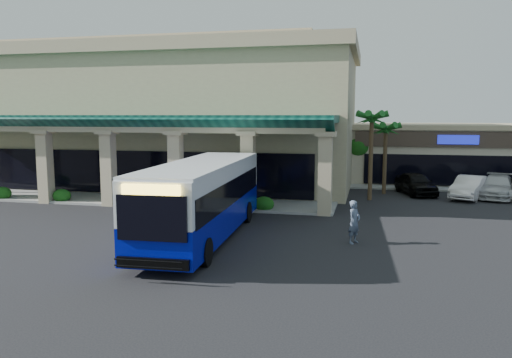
% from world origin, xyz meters
% --- Properties ---
extents(ground, '(110.00, 110.00, 0.00)m').
position_xyz_m(ground, '(0.00, 0.00, 0.00)').
color(ground, black).
extents(main_building, '(30.80, 14.80, 11.35)m').
position_xyz_m(main_building, '(-8.00, 16.00, 5.67)').
color(main_building, tan).
rests_on(main_building, ground).
extents(arcade, '(30.00, 6.20, 5.70)m').
position_xyz_m(arcade, '(-8.00, 6.80, 2.85)').
color(arcade, '#093A31').
rests_on(arcade, ground).
extents(strip_mall, '(22.50, 12.50, 4.90)m').
position_xyz_m(strip_mall, '(18.00, 24.00, 2.45)').
color(strip_mall, beige).
rests_on(strip_mall, ground).
extents(palm_0, '(2.40, 2.40, 6.60)m').
position_xyz_m(palm_0, '(8.50, 11.00, 3.30)').
color(palm_0, '#185A1D').
rests_on(palm_0, ground).
extents(palm_1, '(2.40, 2.40, 5.80)m').
position_xyz_m(palm_1, '(9.50, 14.00, 2.90)').
color(palm_1, '#185A1D').
rests_on(palm_1, ground).
extents(broadleaf_tree, '(2.60, 2.60, 4.81)m').
position_xyz_m(broadleaf_tree, '(7.50, 19.00, 2.41)').
color(broadleaf_tree, '#144A11').
rests_on(broadleaf_tree, ground).
extents(transit_bus, '(3.49, 12.80, 3.54)m').
position_xyz_m(transit_bus, '(0.99, -1.46, 1.77)').
color(transit_bus, '#040DA2').
rests_on(transit_bus, ground).
extents(pedestrian, '(0.76, 0.84, 1.93)m').
position_xyz_m(pedestrian, '(7.85, -0.83, 0.96)').
color(pedestrian, '#4E5C72').
rests_on(pedestrian, ground).
extents(car_silver, '(3.14, 5.03, 1.60)m').
position_xyz_m(car_silver, '(11.71, 14.18, 0.80)').
color(car_silver, black).
rests_on(car_silver, ground).
extents(car_white, '(3.38, 4.98, 1.55)m').
position_xyz_m(car_white, '(15.15, 13.13, 0.78)').
color(car_white, white).
rests_on(car_white, ground).
extents(car_red, '(3.64, 5.68, 1.53)m').
position_xyz_m(car_red, '(17.07, 13.95, 0.77)').
color(car_red, '#BCBCBC').
rests_on(car_red, ground).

